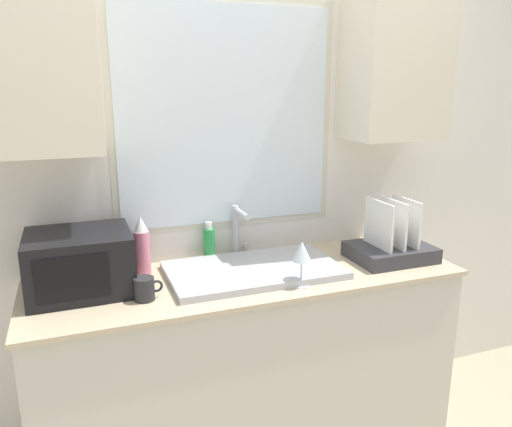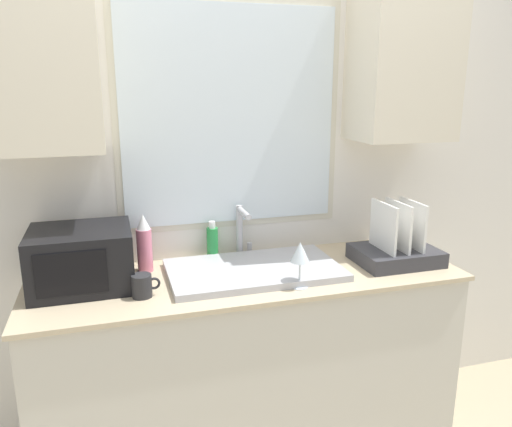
# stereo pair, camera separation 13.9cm
# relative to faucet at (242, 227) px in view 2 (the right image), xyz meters

# --- Properties ---
(countertop) EXTENTS (1.87, 0.62, 0.89)m
(countertop) POSITION_rel_faucet_xyz_m (-0.03, -0.22, -0.60)
(countertop) COLOR beige
(countertop) RESTS_ON ground_plane
(wall_back) EXTENTS (6.00, 0.38, 2.60)m
(wall_back) POSITION_rel_faucet_xyz_m (-0.03, 0.06, 0.36)
(wall_back) COLOR silver
(wall_back) RESTS_ON ground_plane
(sink_basin) EXTENTS (0.75, 0.44, 0.03)m
(sink_basin) POSITION_rel_faucet_xyz_m (-0.00, -0.22, -0.13)
(sink_basin) COLOR #B2B2B7
(sink_basin) RESTS_ON countertop
(faucet) EXTENTS (0.08, 0.18, 0.25)m
(faucet) POSITION_rel_faucet_xyz_m (0.00, 0.00, 0.00)
(faucet) COLOR #B7B7BC
(faucet) RESTS_ON countertop
(microwave) EXTENTS (0.40, 0.34, 0.24)m
(microwave) POSITION_rel_faucet_xyz_m (-0.72, -0.16, -0.03)
(microwave) COLOR black
(microwave) RESTS_ON countertop
(dish_rack) EXTENTS (0.37, 0.28, 0.29)m
(dish_rack) POSITION_rel_faucet_xyz_m (0.67, -0.28, -0.09)
(dish_rack) COLOR #333338
(dish_rack) RESTS_ON countertop
(spray_bottle) EXTENTS (0.07, 0.07, 0.26)m
(spray_bottle) POSITION_rel_faucet_xyz_m (-0.46, -0.06, -0.02)
(spray_bottle) COLOR #D8728C
(spray_bottle) RESTS_ON countertop
(soap_bottle) EXTENTS (0.05, 0.05, 0.18)m
(soap_bottle) POSITION_rel_faucet_xyz_m (-0.14, 0.02, -0.07)
(soap_bottle) COLOR #268C3F
(soap_bottle) RESTS_ON countertop
(mug_near_sink) EXTENTS (0.11, 0.08, 0.09)m
(mug_near_sink) POSITION_rel_faucet_xyz_m (-0.49, -0.34, -0.10)
(mug_near_sink) COLOR #262628
(mug_near_sink) RESTS_ON countertop
(wine_glass) EXTENTS (0.08, 0.08, 0.19)m
(wine_glass) POSITION_rel_faucet_xyz_m (0.13, -0.43, -0.00)
(wine_glass) COLOR silver
(wine_glass) RESTS_ON countertop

